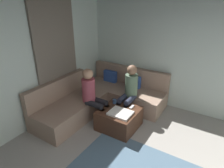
{
  "coord_description": "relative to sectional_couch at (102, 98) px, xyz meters",
  "views": [
    {
      "loc": [
        0.34,
        -1.52,
        2.5
      ],
      "look_at": [
        -1.63,
        1.63,
        0.85
      ],
      "focal_mm": 30.96,
      "sensor_mm": 36.0,
      "label": 1
    }
  ],
  "objects": [
    {
      "name": "wall_back",
      "position": [
        2.08,
        1.06,
        1.07
      ],
      "size": [
        6.0,
        0.12,
        2.7
      ],
      "primitive_type": "cube",
      "color": "silver",
      "rests_on": "ground_plane"
    },
    {
      "name": "game_remote",
      "position": [
        0.93,
        -0.23,
        0.15
      ],
      "size": [
        0.05,
        0.15,
        0.02
      ],
      "primitive_type": "cube",
      "color": "white",
      "rests_on": "ottoman"
    },
    {
      "name": "person_on_couch_side",
      "position": [
        0.15,
        -0.54,
        0.38
      ],
      "size": [
        0.6,
        0.3,
        1.2
      ],
      "rotation": [
        0.0,
        0.0,
        -1.57
      ],
      "color": "black",
      "rests_on": "ground_plane"
    },
    {
      "name": "curtain_panel",
      "position": [
        -0.76,
        -0.58,
        0.97
      ],
      "size": [
        0.06,
        1.1,
        2.5
      ],
      "primitive_type": "cube",
      "color": "#726659",
      "rests_on": "ground_plane"
    },
    {
      "name": "sectional_couch",
      "position": [
        0.0,
        0.0,
        0.0
      ],
      "size": [
        2.1,
        2.55,
        0.87
      ],
      "color": "#9E7F6B",
      "rests_on": "ground_plane"
    },
    {
      "name": "person_on_couch_back",
      "position": [
        0.71,
        0.06,
        0.38
      ],
      "size": [
        0.3,
        0.6,
        1.2
      ],
      "rotation": [
        0.0,
        0.0,
        3.14
      ],
      "color": "#2D3347",
      "rests_on": "ground_plane"
    },
    {
      "name": "coffee_mug",
      "position": [
        0.53,
        -0.27,
        0.19
      ],
      "size": [
        0.08,
        0.08,
        0.1
      ],
      "primitive_type": "cylinder",
      "color": "#334C72",
      "rests_on": "ottoman"
    },
    {
      "name": "folded_blanket",
      "position": [
        0.85,
        -0.57,
        0.16
      ],
      "size": [
        0.44,
        0.36,
        0.04
      ],
      "primitive_type": "cube",
      "color": "white",
      "rests_on": "ottoman"
    },
    {
      "name": "ottoman",
      "position": [
        0.75,
        -0.45,
        -0.07
      ],
      "size": [
        0.76,
        0.76,
        0.42
      ],
      "primitive_type": "cube",
      "color": "#4C2D1E",
      "rests_on": "ground_plane"
    }
  ]
}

